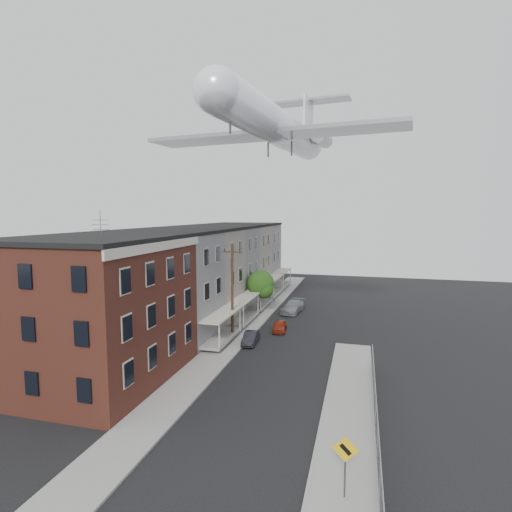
{
  "coord_description": "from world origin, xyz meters",
  "views": [
    {
      "loc": [
        6.02,
        -16.86,
        11.9
      ],
      "look_at": [
        -0.42,
        7.26,
        9.19
      ],
      "focal_mm": 28.0,
      "sensor_mm": 36.0,
      "label": 1
    }
  ],
  "objects_px": {
    "street_tree": "(262,285)",
    "car_near": "(280,326)",
    "car_far": "(293,307)",
    "airplane": "(279,128)",
    "car_mid": "(250,338)",
    "utility_pole": "(232,291)",
    "warning_sign": "(345,458)"
  },
  "relations": [
    {
      "from": "car_mid",
      "to": "car_far",
      "type": "relative_size",
      "value": 0.7
    },
    {
      "from": "car_near",
      "to": "utility_pole",
      "type": "bearing_deg",
      "value": -141.52
    },
    {
      "from": "warning_sign",
      "to": "airplane",
      "type": "relative_size",
      "value": 0.09
    },
    {
      "from": "warning_sign",
      "to": "street_tree",
      "type": "bearing_deg",
      "value": 110.58
    },
    {
      "from": "car_mid",
      "to": "utility_pole",
      "type": "bearing_deg",
      "value": 152.75
    },
    {
      "from": "car_mid",
      "to": "car_near",
      "type": "bearing_deg",
      "value": 63.54
    },
    {
      "from": "warning_sign",
      "to": "car_near",
      "type": "xyz_separation_m",
      "value": [
        -7.4,
        22.69,
        -1.35
      ]
    },
    {
      "from": "car_near",
      "to": "car_far",
      "type": "distance_m",
      "value": 7.89
    },
    {
      "from": "car_near",
      "to": "car_mid",
      "type": "distance_m",
      "value": 4.85
    },
    {
      "from": "street_tree",
      "to": "car_mid",
      "type": "distance_m",
      "value": 11.27
    },
    {
      "from": "utility_pole",
      "to": "car_far",
      "type": "relative_size",
      "value": 1.9
    },
    {
      "from": "car_far",
      "to": "airplane",
      "type": "height_order",
      "value": "airplane"
    },
    {
      "from": "street_tree",
      "to": "airplane",
      "type": "bearing_deg",
      "value": -51.02
    },
    {
      "from": "car_far",
      "to": "street_tree",
      "type": "bearing_deg",
      "value": -147.08
    },
    {
      "from": "car_near",
      "to": "street_tree",
      "type": "bearing_deg",
      "value": 113.53
    },
    {
      "from": "utility_pole",
      "to": "car_near",
      "type": "height_order",
      "value": "utility_pole"
    },
    {
      "from": "utility_pole",
      "to": "airplane",
      "type": "distance_m",
      "value": 17.58
    },
    {
      "from": "street_tree",
      "to": "car_far",
      "type": "bearing_deg",
      "value": 25.24
    },
    {
      "from": "airplane",
      "to": "car_near",
      "type": "bearing_deg",
      "value": -74.12
    },
    {
      "from": "car_mid",
      "to": "car_far",
      "type": "distance_m",
      "value": 12.52
    },
    {
      "from": "utility_pole",
      "to": "airplane",
      "type": "bearing_deg",
      "value": 66.31
    },
    {
      "from": "utility_pole",
      "to": "street_tree",
      "type": "relative_size",
      "value": 1.73
    },
    {
      "from": "warning_sign",
      "to": "airplane",
      "type": "bearing_deg",
      "value": 107.81
    },
    {
      "from": "airplane",
      "to": "warning_sign",
      "type": "bearing_deg",
      "value": -72.19
    },
    {
      "from": "street_tree",
      "to": "car_near",
      "type": "height_order",
      "value": "street_tree"
    },
    {
      "from": "car_near",
      "to": "car_mid",
      "type": "bearing_deg",
      "value": -117.31
    },
    {
      "from": "utility_pole",
      "to": "car_mid",
      "type": "xyz_separation_m",
      "value": [
        2.0,
        -0.83,
        -4.13
      ]
    },
    {
      "from": "warning_sign",
      "to": "airplane",
      "type": "distance_m",
      "value": 32.9
    },
    {
      "from": "car_far",
      "to": "airplane",
      "type": "xyz_separation_m",
      "value": [
        -0.86,
        -4.86,
        19.97
      ]
    },
    {
      "from": "utility_pole",
      "to": "car_far",
      "type": "xyz_separation_m",
      "value": [
        3.8,
        11.56,
        -3.99
      ]
    },
    {
      "from": "car_mid",
      "to": "warning_sign",
      "type": "bearing_deg",
      "value": -67.84
    },
    {
      "from": "car_far",
      "to": "car_mid",
      "type": "bearing_deg",
      "value": -90.58
    }
  ]
}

